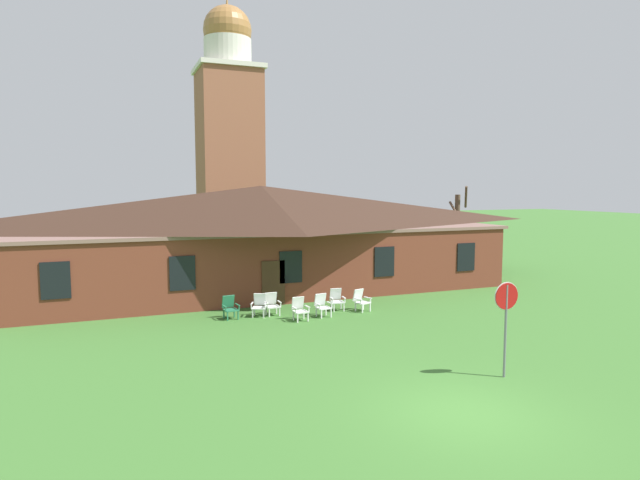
# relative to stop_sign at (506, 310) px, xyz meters

# --- Properties ---
(ground_plane) EXTENTS (200.00, 200.00, 0.00)m
(ground_plane) POSITION_rel_stop_sign_xyz_m (-2.61, -1.63, -1.97)
(ground_plane) COLOR #3D702D
(brick_building) EXTENTS (25.65, 10.40, 5.55)m
(brick_building) POSITION_rel_stop_sign_xyz_m (-2.61, 16.49, 0.86)
(brick_building) COLOR brown
(brick_building) RESTS_ON ground
(dome_tower) EXTENTS (5.18, 5.18, 20.93)m
(dome_tower) POSITION_rel_stop_sign_xyz_m (-1.03, 31.98, 7.66)
(dome_tower) COLOR #93563D
(dome_tower) RESTS_ON ground
(stop_sign) EXTENTS (0.81, 0.07, 2.77)m
(stop_sign) POSITION_rel_stop_sign_xyz_m (0.00, 0.00, 0.00)
(stop_sign) COLOR slate
(stop_sign) RESTS_ON ground
(lawn_chair_by_porch) EXTENTS (0.70, 0.73, 0.96)m
(lawn_chair_by_porch) POSITION_rel_stop_sign_xyz_m (-5.86, 9.77, -1.47)
(lawn_chair_by_porch) COLOR #28704C
(lawn_chair_by_porch) RESTS_ON ground
(lawn_chair_near_door) EXTENTS (0.80, 0.84, 0.96)m
(lawn_chair_near_door) POSITION_rel_stop_sign_xyz_m (-4.61, 9.72, -1.47)
(lawn_chair_near_door) COLOR white
(lawn_chair_near_door) RESTS_ON ground
(lawn_chair_left_end) EXTENTS (0.65, 0.67, 0.96)m
(lawn_chair_left_end) POSITION_rel_stop_sign_xyz_m (-4.04, 9.74, -1.47)
(lawn_chair_left_end) COLOR silver
(lawn_chair_left_end) RESTS_ON ground
(lawn_chair_middle) EXTENTS (0.66, 0.69, 0.96)m
(lawn_chair_middle) POSITION_rel_stop_sign_xyz_m (-3.25, 8.43, -1.47)
(lawn_chair_middle) COLOR silver
(lawn_chair_middle) RESTS_ON ground
(lawn_chair_right_end) EXTENTS (0.69, 0.72, 0.96)m
(lawn_chair_right_end) POSITION_rel_stop_sign_xyz_m (-2.13, 8.72, -1.47)
(lawn_chair_right_end) COLOR white
(lawn_chair_right_end) RESTS_ON ground
(lawn_chair_far_side) EXTENTS (0.69, 0.72, 0.96)m
(lawn_chair_far_side) POSITION_rel_stop_sign_xyz_m (-1.09, 9.57, -1.47)
(lawn_chair_far_side) COLOR white
(lawn_chair_far_side) RESTS_ON ground
(lawn_chair_under_eave) EXTENTS (0.75, 0.80, 0.96)m
(lawn_chair_under_eave) POSITION_rel_stop_sign_xyz_m (-0.16, 9.03, -1.47)
(lawn_chair_under_eave) COLOR white
(lawn_chair_under_eave) RESTS_ON ground
(bare_tree_beside_building) EXTENTS (1.70, 1.70, 5.58)m
(bare_tree_beside_building) POSITION_rel_stop_sign_xyz_m (12.13, 18.99, 0.76)
(bare_tree_beside_building) COLOR brown
(bare_tree_beside_building) RESTS_ON ground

